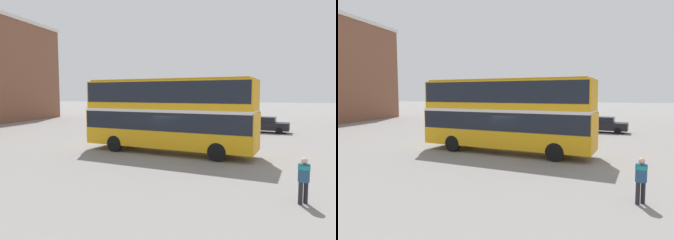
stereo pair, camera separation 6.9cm
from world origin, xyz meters
TOP-DOWN VIEW (x-y plane):
  - ground_plane at (0.00, 0.00)m, footprint 240.00×240.00m
  - double_decker_bus at (-0.60, 0.33)m, footprint 11.51×4.64m
  - pedestrian_foreground at (6.18, -7.37)m, footprint 0.57×0.57m
  - parked_car_kerb_near at (6.24, 12.78)m, footprint 4.80×2.63m
  - parked_car_kerb_far at (-0.03, 14.37)m, footprint 4.36×2.33m
  - parked_car_side_street at (-9.17, 10.54)m, footprint 4.07×2.16m

SIDE VIEW (x-z plane):
  - ground_plane at x=0.00m, z-range 0.00..0.00m
  - parked_car_side_street at x=-9.17m, z-range 0.01..1.53m
  - parked_car_kerb_near at x=6.24m, z-range 0.01..1.56m
  - parked_car_kerb_far at x=-0.03m, z-range 0.01..1.56m
  - pedestrian_foreground at x=6.18m, z-range 0.18..1.82m
  - double_decker_bus at x=-0.60m, z-range 0.36..5.12m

